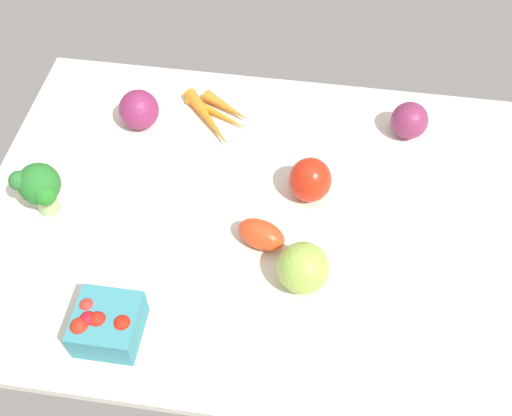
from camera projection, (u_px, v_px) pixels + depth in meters
tablecloth at (256, 218)px, 115.37cm from camera, size 104.00×76.00×2.00cm
broccoli_head at (38, 186)px, 109.66cm from camera, size 8.59×8.04×11.24cm
berry_basket at (106, 324)px, 97.27cm from camera, size 10.15×10.15×7.09cm
carrot_bunch at (216, 115)px, 128.65cm from camera, size 15.87×16.11×2.83cm
red_onion_center at (409, 120)px, 124.14cm from camera, size 7.54×7.54×7.54cm
red_onion_near_basket at (139, 110)px, 125.53cm from camera, size 8.21×8.21×8.21cm
bell_pepper_red at (310, 180)px, 113.94cm from camera, size 11.13×11.13×8.76cm
heirloom_tomato_green at (303, 268)px, 102.37cm from camera, size 8.88×8.88×8.88cm
roma_tomato at (261, 235)px, 108.64cm from camera, size 10.13×7.83×5.23cm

